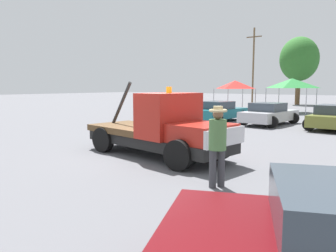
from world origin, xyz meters
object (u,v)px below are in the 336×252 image
Objects in this scene: parked_car_maroon at (174,109)px; parked_car_olive at (335,117)px; parked_car_teal at (219,112)px; canopy_tent_green at (292,83)px; tow_truck at (163,130)px; utility_pole at (253,64)px; person_near_truck at (218,140)px; canopy_tent_red at (235,85)px; tree_left at (299,59)px; parked_car_silver at (269,114)px.

parked_car_maroon is 11.14m from parked_car_olive.
canopy_tent_green reaches higher than parked_car_teal.
tow_truck is 0.56× the size of utility_pole.
person_near_truck reaches higher than parked_car_olive.
tow_truck is at bearing -84.02° from canopy_tent_green.
canopy_tent_red is 0.30× the size of utility_pole.
canopy_tent_green is 0.33× the size of utility_pole.
tree_left reaches higher than tow_truck.
parked_car_teal and parked_car_silver have the same top height.
parked_car_olive is at bearing -96.28° from parked_car_maroon.
parked_car_silver is at bearing -64.99° from utility_pole.
canopy_tent_red is 5.55m from canopy_tent_green.
parked_car_olive is (3.13, 11.16, -0.27)m from tow_truck.
parked_car_maroon is 11.30m from canopy_tent_green.
parked_car_teal is at bearing -99.49° from canopy_tent_green.
canopy_tent_green reaches higher than parked_car_silver.
person_near_truck is 40.95m from utility_pole.
person_near_truck reaches higher than parked_car_teal.
tow_truck is 38.26m from utility_pole.
canopy_tent_green is at bearing -2.82° from canopy_tent_red.
person_near_truck is (3.01, -1.80, 0.21)m from tow_truck.
person_near_truck is at bearing -23.07° from tow_truck.
tow_truck is at bearing -171.62° from parked_car_silver.
parked_car_maroon is 0.55× the size of tree_left.
parked_car_olive is (3.66, 0.07, 0.00)m from parked_car_silver.
tow_truck reaches higher than parked_car_teal.
parked_car_maroon and parked_car_olive have the same top height.
parked_car_maroon is 23.41m from tree_left.
tow_truck reaches higher than parked_car_olive.
canopy_tent_green is 13.96m from tree_left.
parked_car_teal is 3.35m from parked_car_silver.
utility_pole is at bearing 23.67° from parked_car_teal.
person_near_truck is 0.18× the size of utility_pole.
tree_left reaches higher than parked_car_maroon.
parked_car_olive is 0.54× the size of tree_left.
canopy_tent_red is at bearing 25.90° from parked_car_teal.
tree_left reaches higher than parked_car_olive.
canopy_tent_red reaches higher than tow_truck.
utility_pole is (-15.28, 24.83, 4.80)m from parked_car_olive.
parked_car_maroon and parked_car_silver have the same top height.
canopy_tent_red is (-7.74, 21.26, 1.55)m from tow_truck.
parked_car_maroon is (-8.01, 11.49, -0.27)m from tow_truck.
parked_car_olive is 25.10m from tree_left.
canopy_tent_red is (-7.21, 10.17, 1.81)m from parked_car_silver.
utility_pole is at bearing 123.55° from canopy_tent_green.
person_near_truck is at bearing -68.15° from utility_pole.
parked_car_teal is at bearing -71.74° from utility_pole.
parked_car_olive is 14.95m from canopy_tent_red.
person_near_truck is at bearing -76.80° from tree_left.
tree_left is at bearing 135.93° from person_near_truck.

